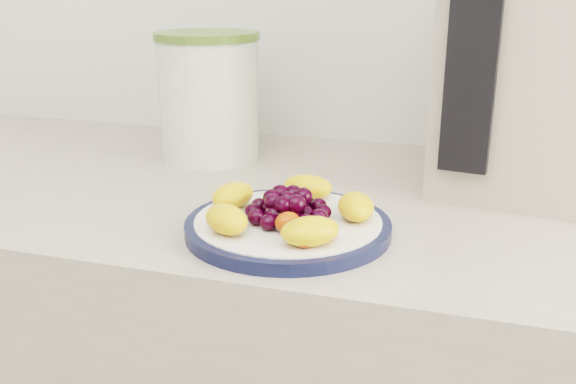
% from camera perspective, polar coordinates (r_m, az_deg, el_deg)
% --- Properties ---
extents(plate_rim, '(0.24, 0.24, 0.01)m').
position_cam_1_polar(plate_rim, '(0.74, 0.00, -3.11)').
color(plate_rim, '#101737').
rests_on(plate_rim, counter).
extents(plate_face, '(0.22, 0.22, 0.02)m').
position_cam_1_polar(plate_face, '(0.74, 0.00, -3.04)').
color(plate_face, white).
rests_on(plate_face, counter).
extents(canister, '(0.17, 0.17, 0.19)m').
position_cam_1_polar(canister, '(1.04, -7.01, 8.08)').
color(canister, '#3B6522').
rests_on(canister, counter).
extents(canister_lid, '(0.17, 0.17, 0.01)m').
position_cam_1_polar(canister_lid, '(1.03, -7.24, 13.61)').
color(canister_lid, '#506E2D').
rests_on(canister_lid, canister).
extents(appliance_body, '(0.24, 0.30, 0.35)m').
position_cam_1_polar(appliance_body, '(0.95, 20.61, 10.89)').
color(appliance_body, '#AFA394').
rests_on(appliance_body, counter).
extents(appliance_panel, '(0.06, 0.03, 0.26)m').
position_cam_1_polar(appliance_panel, '(0.82, 16.01, 10.61)').
color(appliance_panel, black).
rests_on(appliance_panel, appliance_body).
extents(fruit_plate, '(0.21, 0.20, 0.04)m').
position_cam_1_polar(fruit_plate, '(0.73, 0.04, -1.52)').
color(fruit_plate, '#FFA027').
rests_on(fruit_plate, plate_face).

